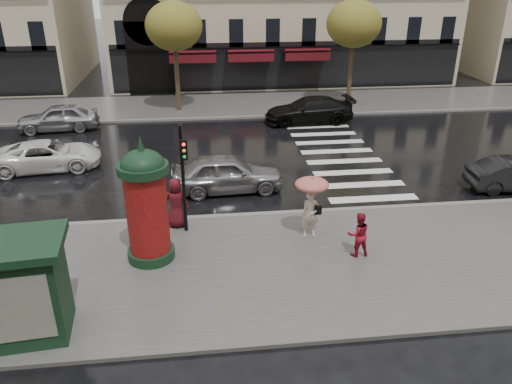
{
  "coord_description": "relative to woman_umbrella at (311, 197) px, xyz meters",
  "views": [
    {
      "loc": [
        -0.75,
        -13.33,
        8.52
      ],
      "look_at": [
        0.98,
        1.5,
        1.69
      ],
      "focal_mm": 35.0,
      "sensor_mm": 36.0,
      "label": 1
    }
  ],
  "objects": [
    {
      "name": "woman_red",
      "position": [
        1.22,
        -1.42,
        -0.68
      ],
      "size": [
        0.75,
        0.6,
        1.47
      ],
      "primitive_type": "imported",
      "rotation": [
        0.0,
        0.0,
        3.2
      ],
      "color": "maroon",
      "rests_on": "near_sidewalk"
    },
    {
      "name": "tree_far_left",
      "position": [
        -4.78,
        16.79,
        3.63
      ],
      "size": [
        3.4,
        3.4,
        6.64
      ],
      "color": "#38281C",
      "rests_on": "ground"
    },
    {
      "name": "newsstand",
      "position": [
        -7.92,
        -4.05,
        -0.06
      ],
      "size": [
        2.34,
        2.03,
        2.63
      ],
      "color": "black",
      "rests_on": "near_sidewalk"
    },
    {
      "name": "car_silver",
      "position": [
        -2.54,
        4.29,
        -0.76
      ],
      "size": [
        4.63,
        2.02,
        1.55
      ],
      "primitive_type": "imported",
      "rotation": [
        0.0,
        0.0,
        1.61
      ],
      "color": "#9A9A9F",
      "rests_on": "ground"
    },
    {
      "name": "car_far_silver",
      "position": [
        -11.38,
        13.62,
        -0.8
      ],
      "size": [
        4.5,
        2.17,
        1.48
      ],
      "primitive_type": "imported",
      "rotation": [
        0.0,
        0.0,
        -1.47
      ],
      "color": "#A3A3A7",
      "rests_on": "ground"
    },
    {
      "name": "near_kerb",
      "position": [
        -2.78,
        1.79,
        -1.47
      ],
      "size": [
        90.0,
        0.25,
        0.14
      ],
      "primitive_type": "cube",
      "color": "slate",
      "rests_on": "ground"
    },
    {
      "name": "traffic_light",
      "position": [
        -4.15,
        0.75,
        0.87
      ],
      "size": [
        0.28,
        0.37,
        3.78
      ],
      "color": "black",
      "rests_on": "near_sidewalk"
    },
    {
      "name": "ground",
      "position": [
        -2.78,
        -1.21,
        -1.54
      ],
      "size": [
        160.0,
        160.0,
        0.0
      ],
      "primitive_type": "plane",
      "color": "black",
      "rests_on": "ground"
    },
    {
      "name": "tree_far_right",
      "position": [
        6.22,
        16.79,
        3.63
      ],
      "size": [
        3.4,
        3.4,
        6.64
      ],
      "color": "#38281C",
      "rests_on": "ground"
    },
    {
      "name": "far_kerb",
      "position": [
        -2.78,
        14.79,
        -1.47
      ],
      "size": [
        90.0,
        0.25,
        0.14
      ],
      "primitive_type": "cube",
      "color": "slate",
      "rests_on": "ground"
    },
    {
      "name": "car_white",
      "position": [
        -10.46,
        7.62,
        -0.89
      ],
      "size": [
        4.88,
        2.67,
        1.3
      ],
      "primitive_type": "imported",
      "rotation": [
        0.0,
        0.0,
        1.68
      ],
      "color": "white",
      "rests_on": "ground"
    },
    {
      "name": "woman_umbrella",
      "position": [
        0.0,
        0.0,
        0.0
      ],
      "size": [
        1.12,
        1.12,
        2.15
      ],
      "color": "beige",
      "rests_on": "near_sidewalk"
    },
    {
      "name": "car_black",
      "position": [
        2.86,
        13.47,
        -0.79
      ],
      "size": [
        5.2,
        2.22,
        1.49
      ],
      "primitive_type": "imported",
      "rotation": [
        0.0,
        0.0,
        -1.55
      ],
      "color": "black",
      "rests_on": "ground"
    },
    {
      "name": "zebra_crossing",
      "position": [
        3.22,
        8.39,
        -1.53
      ],
      "size": [
        3.6,
        11.75,
        0.01
      ],
      "primitive_type": "cube",
      "color": "silver",
      "rests_on": "ground"
    },
    {
      "name": "morris_column",
      "position": [
        -5.24,
        -0.82,
        0.51
      ],
      "size": [
        1.5,
        1.5,
        4.03
      ],
      "color": "black",
      "rests_on": "near_sidewalk"
    },
    {
      "name": "far_sidewalk",
      "position": [
        -2.78,
        17.79,
        -1.48
      ],
      "size": [
        90.0,
        6.0,
        0.12
      ],
      "primitive_type": "cube",
      "color": "#474744",
      "rests_on": "ground"
    },
    {
      "name": "man_burgundy",
      "position": [
        -4.47,
        1.19,
        -0.52
      ],
      "size": [
        0.95,
        0.69,
        1.79
      ],
      "primitive_type": "imported",
      "rotation": [
        0.0,
        0.0,
        3.0
      ],
      "color": "#561119",
      "rests_on": "near_sidewalk"
    },
    {
      "name": "near_sidewalk",
      "position": [
        -2.78,
        -1.71,
        -1.48
      ],
      "size": [
        90.0,
        7.0,
        0.12
      ],
      "primitive_type": "cube",
      "color": "#474744",
      "rests_on": "ground"
    }
  ]
}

